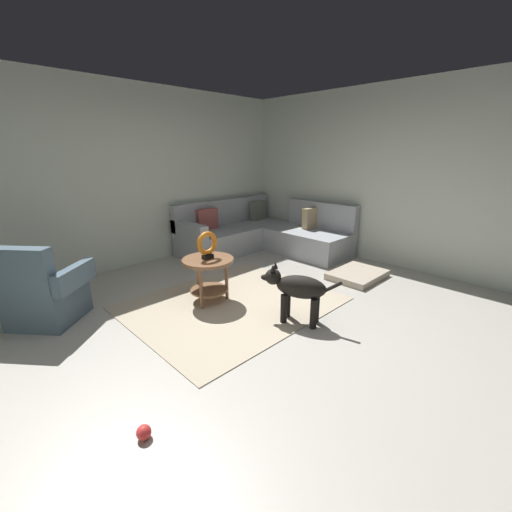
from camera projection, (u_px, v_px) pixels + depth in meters
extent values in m
cube|color=#B7B2A8|center=(266.00, 334.00, 3.36)|extent=(6.00, 6.00, 0.10)
cube|color=silver|center=(125.00, 178.00, 4.93)|extent=(6.00, 0.12, 2.70)
cube|color=silver|center=(403.00, 178.00, 4.90)|extent=(0.12, 6.00, 2.70)
cube|color=#BCAD93|center=(232.00, 303.00, 3.92)|extent=(2.30, 1.90, 0.01)
cube|color=#9EA3A8|center=(237.00, 238.00, 6.07)|extent=(2.20, 0.85, 0.42)
cube|color=#9EA3A8|center=(224.00, 212.00, 6.18)|extent=(2.20, 0.14, 0.46)
cube|color=#9EA3A8|center=(308.00, 242.00, 5.76)|extent=(0.85, 1.40, 0.42)
cube|color=#9EA3A8|center=(321.00, 215.00, 5.86)|extent=(0.14, 1.40, 0.46)
cube|color=#9EA3A8|center=(189.00, 230.00, 5.29)|extent=(0.16, 0.85, 0.22)
cube|color=slate|center=(258.00, 211.00, 6.60)|extent=(0.40, 0.19, 0.39)
cube|color=#994C47|center=(207.00, 220.00, 5.76)|extent=(0.39, 0.15, 0.38)
cube|color=tan|center=(312.00, 219.00, 5.85)|extent=(0.39, 0.17, 0.39)
cube|color=#4C6070|center=(48.00, 303.00, 3.47)|extent=(0.85, 0.85, 0.40)
cube|color=#4C6070|center=(21.00, 272.00, 3.10)|extent=(0.50, 0.55, 0.48)
cube|color=#4C6070|center=(10.00, 275.00, 3.41)|extent=(0.52, 0.47, 0.22)
cube|color=#4C6070|center=(75.00, 277.00, 3.35)|extent=(0.52, 0.47, 0.22)
cylinder|color=brown|center=(208.00, 260.00, 3.82)|extent=(0.60, 0.60, 0.04)
cylinder|color=brown|center=(209.00, 290.00, 3.93)|extent=(0.45, 0.45, 0.02)
cylinder|color=brown|center=(198.00, 277.00, 4.05)|extent=(0.04, 0.04, 0.50)
cylinder|color=brown|center=(201.00, 289.00, 3.71)|extent=(0.04, 0.04, 0.50)
cylinder|color=brown|center=(227.00, 280.00, 3.96)|extent=(0.04, 0.04, 0.50)
cube|color=black|center=(207.00, 257.00, 3.81)|extent=(0.12, 0.08, 0.05)
torus|color=orange|center=(207.00, 243.00, 3.76)|extent=(0.28, 0.06, 0.28)
cube|color=#B2A38E|center=(357.00, 275.00, 4.71)|extent=(0.80, 0.60, 0.09)
cylinder|color=black|center=(284.00, 309.00, 3.43)|extent=(0.07, 0.07, 0.32)
cylinder|color=black|center=(287.00, 303.00, 3.56)|extent=(0.07, 0.07, 0.32)
cylinder|color=black|center=(313.00, 314.00, 3.33)|extent=(0.07, 0.07, 0.32)
cylinder|color=black|center=(316.00, 308.00, 3.45)|extent=(0.07, 0.07, 0.32)
ellipsoid|color=black|center=(301.00, 287.00, 3.37)|extent=(0.42, 0.56, 0.24)
sphere|color=black|center=(273.00, 277.00, 3.45)|extent=(0.17, 0.17, 0.17)
ellipsoid|color=black|center=(266.00, 278.00, 3.48)|extent=(0.11, 0.14, 0.07)
cone|color=black|center=(273.00, 268.00, 3.37)|extent=(0.06, 0.06, 0.07)
cone|color=black|center=(276.00, 265.00, 3.45)|extent=(0.06, 0.06, 0.07)
cylinder|color=black|center=(332.00, 288.00, 3.25)|extent=(0.12, 0.20, 0.16)
sphere|color=red|center=(144.00, 432.00, 2.06)|extent=(0.09, 0.09, 0.09)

